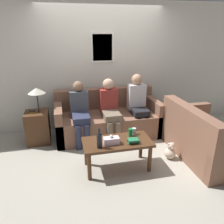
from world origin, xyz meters
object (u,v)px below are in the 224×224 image
object	(u,v)px
couch_main	(108,119)
wine_bottle	(99,141)
coffee_table	(117,145)
person_right	(138,102)
person_middle	(110,107)
drinking_glass	(134,131)
person_left	(80,110)
teddy_bear	(170,152)
couch_side	(204,139)

from	to	relation	value
couch_main	wine_bottle	bearing A→B (deg)	-106.54
coffee_table	person_right	xyz separation A→B (m)	(0.71, 1.10, 0.28)
coffee_table	person_middle	xyz separation A→B (m)	(0.12, 1.05, 0.25)
drinking_glass	wine_bottle	bearing A→B (deg)	-154.00
drinking_glass	person_left	distance (m)	1.18
person_left	teddy_bear	bearing A→B (deg)	-35.71
person_middle	person_right	size ratio (longest dim) A/B	0.95
coffee_table	teddy_bear	bearing A→B (deg)	3.52
coffee_table	person_right	distance (m)	1.34
couch_main	person_right	bearing A→B (deg)	-14.00
couch_side	coffee_table	size ratio (longest dim) A/B	1.47
person_right	drinking_glass	bearing A→B (deg)	-112.66
person_left	teddy_bear	size ratio (longest dim) A/B	3.92
person_right	person_left	bearing A→B (deg)	-177.79
coffee_table	person_left	bearing A→B (deg)	113.28
wine_bottle	person_right	world-z (taller)	person_right
wine_bottle	person_right	distance (m)	1.59
person_left	person_right	world-z (taller)	person_right
couch_side	teddy_bear	xyz separation A→B (m)	(-0.59, 0.04, -0.19)
couch_main	couch_side	xyz separation A→B (m)	(1.41, -1.23, 0.00)
wine_bottle	drinking_glass	bearing A→B (deg)	26.00
drinking_glass	person_middle	size ratio (longest dim) A/B	0.09
teddy_bear	drinking_glass	bearing A→B (deg)	170.05
person_middle	teddy_bear	bearing A→B (deg)	-50.72
person_left	wine_bottle	bearing A→B (deg)	-82.37
coffee_table	person_left	size ratio (longest dim) A/B	0.90
couch_main	coffee_table	world-z (taller)	couch_main
teddy_bear	person_left	bearing A→B (deg)	144.29
teddy_bear	person_right	bearing A→B (deg)	102.31
couch_side	wine_bottle	bearing A→B (deg)	94.60
couch_side	coffee_table	xyz separation A→B (m)	(-1.52, -0.01, 0.08)
coffee_table	wine_bottle	distance (m)	0.37
teddy_bear	wine_bottle	bearing A→B (deg)	-171.22
wine_bottle	person_left	world-z (taller)	person_left
couch_side	wine_bottle	distance (m)	1.84
couch_main	person_middle	bearing A→B (deg)	-88.32
couch_side	person_middle	distance (m)	1.77
coffee_table	person_right	bearing A→B (deg)	57.28
coffee_table	person_left	distance (m)	1.17
person_right	teddy_bear	distance (m)	1.20
couch_main	couch_side	world-z (taller)	same
person_right	wine_bottle	bearing A→B (deg)	-129.10
couch_side	person_right	xyz separation A→B (m)	(-0.81, 1.09, 0.37)
couch_main	person_middle	world-z (taller)	person_middle
wine_bottle	person_middle	xyz separation A→B (m)	(0.42, 1.18, 0.06)
wine_bottle	person_middle	bearing A→B (deg)	70.66
coffee_table	wine_bottle	bearing A→B (deg)	-155.82
couch_main	person_left	world-z (taller)	person_left
wine_bottle	couch_side	bearing A→B (deg)	4.60
couch_side	person_left	world-z (taller)	person_left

